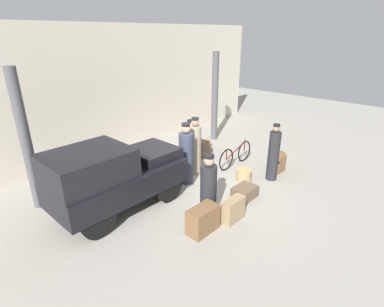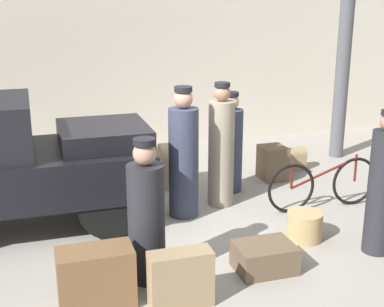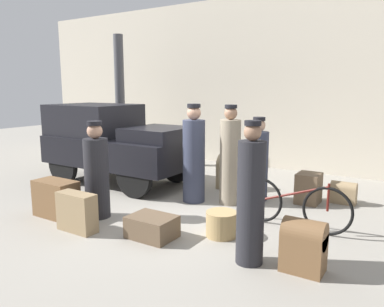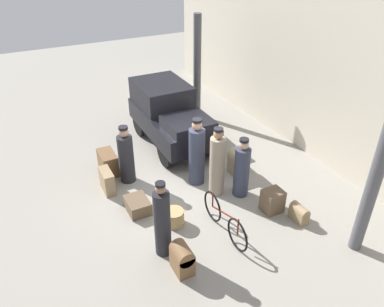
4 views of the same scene
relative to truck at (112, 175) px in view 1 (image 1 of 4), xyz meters
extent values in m
plane|color=gray|center=(2.18, -0.65, -0.96)|extent=(30.00, 30.00, 0.00)
cube|color=beige|center=(2.18, 3.43, 1.29)|extent=(16.00, 0.15, 4.50)
cylinder|color=#4C4C51|center=(-1.26, 1.60, 0.80)|extent=(0.26, 0.26, 3.52)
cylinder|color=#4C4C51|center=(5.93, 1.60, 0.80)|extent=(0.26, 0.26, 3.52)
cylinder|color=black|center=(1.21, 0.72, -0.55)|extent=(0.83, 0.12, 0.83)
cylinder|color=black|center=(1.21, -0.72, -0.55)|extent=(0.83, 0.12, 0.83)
cylinder|color=black|center=(-0.87, 0.72, -0.55)|extent=(0.83, 0.12, 0.83)
cylinder|color=black|center=(-0.87, -0.72, -0.55)|extent=(0.83, 0.12, 0.83)
cube|color=black|center=(0.17, 0.00, -0.22)|extent=(3.36, 1.60, 0.61)
cube|color=black|center=(-0.59, 0.00, 0.43)|extent=(1.85, 1.47, 0.70)
cube|color=black|center=(1.26, 0.00, 0.22)|extent=(1.18, 1.25, 0.27)
torus|color=black|center=(4.83, -0.65, -0.60)|extent=(0.73, 0.04, 0.73)
torus|color=black|center=(3.79, -0.65, -0.60)|extent=(0.73, 0.04, 0.73)
cylinder|color=#591914|center=(4.31, -0.65, -0.42)|extent=(1.05, 0.04, 0.39)
cylinder|color=#591914|center=(3.79, -0.65, -0.41)|extent=(0.04, 0.04, 0.38)
cylinder|color=#591914|center=(4.83, -0.65, -0.39)|extent=(0.04, 0.04, 0.41)
cylinder|color=tan|center=(3.55, -1.50, -0.78)|extent=(0.45, 0.45, 0.37)
cylinder|color=#33384C|center=(3.28, 0.45, -0.31)|extent=(0.39, 0.39, 1.31)
sphere|color=tan|center=(3.28, 0.45, 0.47)|extent=(0.24, 0.24, 0.24)
cylinder|color=black|center=(3.28, 0.45, 0.59)|extent=(0.23, 0.23, 0.07)
cylinder|color=#232328|center=(1.43, -1.87, -0.31)|extent=(0.40, 0.40, 1.32)
sphere|color=tan|center=(1.43, -1.87, 0.48)|extent=(0.25, 0.25, 0.25)
cylinder|color=black|center=(1.43, -1.87, 0.60)|extent=(0.24, 0.24, 0.07)
cylinder|color=#33384C|center=(2.31, -0.28, -0.19)|extent=(0.42, 0.42, 1.54)
sphere|color=tan|center=(2.31, -0.28, 0.71)|extent=(0.26, 0.26, 0.26)
cylinder|color=black|center=(2.31, -0.28, 0.84)|extent=(0.25, 0.25, 0.07)
cylinder|color=#232328|center=(4.23, -2.06, -0.21)|extent=(0.34, 0.34, 1.51)
sphere|color=#936B51|center=(4.23, -2.06, 0.65)|extent=(0.21, 0.21, 0.21)
cylinder|color=black|center=(4.23, -2.06, 0.76)|extent=(0.20, 0.20, 0.06)
cylinder|color=gray|center=(2.95, -0.05, -0.18)|extent=(0.38, 0.38, 1.56)
sphere|color=#936B51|center=(2.95, -0.05, 0.71)|extent=(0.23, 0.23, 0.23)
cylinder|color=black|center=(2.95, -0.05, 0.83)|extent=(0.22, 0.22, 0.06)
cube|color=brown|center=(0.82, -2.23, -0.66)|extent=(0.76, 0.40, 0.61)
cube|color=#9E8966|center=(2.45, 0.91, -0.70)|extent=(0.41, 0.43, 0.52)
cylinder|color=#9E8966|center=(2.45, 0.91, -0.44)|extent=(0.41, 0.43, 0.43)
cube|color=#937A56|center=(4.74, 1.10, -0.82)|extent=(0.45, 0.24, 0.29)
cylinder|color=#937A56|center=(4.74, 1.10, -0.67)|extent=(0.45, 0.24, 0.24)
cube|color=brown|center=(4.85, -1.93, -0.73)|extent=(0.48, 0.34, 0.47)
cylinder|color=brown|center=(4.85, -1.93, -0.50)|extent=(0.48, 0.34, 0.34)
cube|color=brown|center=(2.73, -2.08, -0.81)|extent=(0.66, 0.50, 0.32)
cube|color=brown|center=(4.18, 0.76, -0.68)|extent=(0.41, 0.46, 0.57)
cube|color=#937A56|center=(1.63, -2.49, -0.67)|extent=(0.64, 0.26, 0.59)
camera|label=1|loc=(-3.48, -5.89, 3.25)|focal=28.00mm
camera|label=2|loc=(0.34, -7.04, 2.05)|focal=50.00mm
camera|label=3|loc=(5.94, -6.08, 1.17)|focal=35.00mm
camera|label=4|loc=(9.50, -4.09, 4.83)|focal=35.00mm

